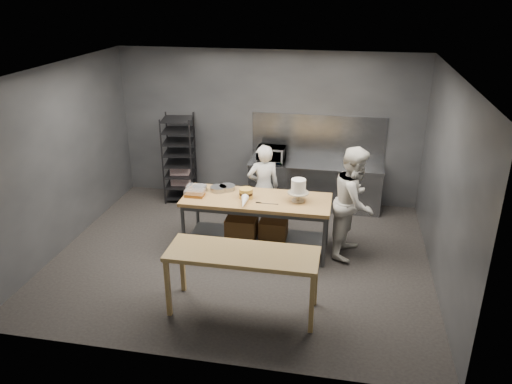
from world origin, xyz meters
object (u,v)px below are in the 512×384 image
near_counter (243,258)px  chef_behind (263,188)px  chef_right (354,202)px  microwave (271,154)px  work_table (256,217)px  frosted_cake_stand (298,188)px  layer_cake (246,193)px  speed_rack (179,159)px

near_counter → chef_behind: (-0.16, 2.50, -0.02)m
chef_right → microwave: (-1.62, 1.72, 0.14)m
work_table → microwave: microwave is taller
chef_behind → chef_right: 1.71m
work_table → frosted_cake_stand: frosted_cake_stand is taller
work_table → chef_behind: bearing=91.0°
frosted_cake_stand → layer_cake: (-0.85, -0.02, -0.15)m
work_table → microwave: bearing=91.6°
near_counter → frosted_cake_stand: bearing=72.8°
near_counter → chef_behind: chef_behind is taller
frosted_cake_stand → chef_behind: bearing=132.1°
chef_behind → frosted_cake_stand: size_ratio=4.23×
near_counter → chef_right: size_ratio=1.09×
chef_behind → chef_right: chef_right is taller
near_counter → chef_behind: bearing=93.7°
speed_rack → layer_cake: (1.76, -1.81, 0.14)m
work_table → speed_rack: bearing=136.9°
work_table → speed_rack: 2.64m
speed_rack → chef_right: bearing=-25.2°
work_table → layer_cake: 0.46m
frosted_cake_stand → microwave: bearing=111.5°
microwave → frosted_cake_stand: bearing=-68.5°
near_counter → microwave: bearing=93.2°
work_table → near_counter: size_ratio=1.20×
work_table → near_counter: (0.15, -1.72, 0.24)m
speed_rack → chef_right: (3.49, -1.64, 0.06)m
chef_right → work_table: bearing=109.2°
microwave → near_counter: bearing=-86.8°
microwave → layer_cake: (-0.11, -1.89, -0.05)m
work_table → frosted_cake_stand: size_ratio=6.41×
near_counter → frosted_cake_stand: frosted_cake_stand is taller
microwave → frosted_cake_stand: (0.74, -1.87, 0.10)m
work_table → speed_rack: size_ratio=1.37×
work_table → frosted_cake_stand: bearing=0.1°
chef_right → frosted_cake_stand: chef_right is taller
near_counter → frosted_cake_stand: (0.53, 1.73, 0.34)m
near_counter → layer_cake: 1.75m
chef_behind → frosted_cake_stand: bearing=110.9°
speed_rack → microwave: speed_rack is taller
work_table → near_counter: 1.75m
frosted_cake_stand → chef_right: bearing=9.4°
speed_rack → frosted_cake_stand: speed_rack is taller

